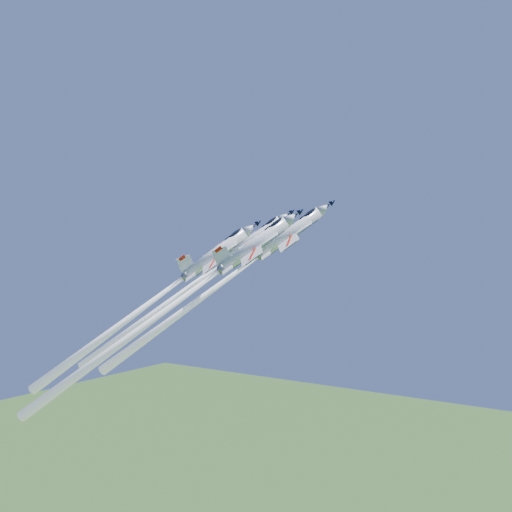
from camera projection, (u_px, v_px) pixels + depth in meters
The scene contains 4 objects.
jet_lead at pixel (221, 284), 108.17m from camera, with size 34.93×26.26×37.47m.
jet_left at pixel (191, 286), 112.99m from camera, with size 33.72×25.30×36.09m.
jet_right at pixel (164, 311), 97.67m from camera, with size 38.14×29.08×41.58m.
jet_slot at pixel (149, 303), 105.16m from camera, with size 34.10×25.54×36.44m.
Camera 1 is at (57.46, -86.24, 98.25)m, focal length 40.00 mm.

